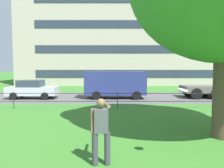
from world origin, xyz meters
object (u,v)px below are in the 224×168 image
at_px(panel_van_far_left, 115,83).
at_px(frisbee, 182,90).
at_px(apartment_building_background, 145,32).
at_px(car_silver_far_right, 32,89).
at_px(person_thrower, 101,129).

bearing_deg(panel_van_far_left, frisbee, -83.38).
distance_m(panel_van_far_left, apartment_building_background, 22.07).
relative_size(car_silver_far_right, apartment_building_background, 0.10).
bearing_deg(panel_van_far_left, person_thrower, -92.62).
height_order(person_thrower, frisbee, frisbee).
bearing_deg(frisbee, apartment_building_background, 83.07).
distance_m(person_thrower, apartment_building_background, 34.10).
bearing_deg(frisbee, car_silver_far_right, 123.81).
bearing_deg(car_silver_far_right, frisbee, -56.19).
bearing_deg(car_silver_far_right, apartment_building_background, 58.64).
relative_size(frisbee, apartment_building_background, 0.01).
xyz_separation_m(person_thrower, apartment_building_background, (6.02, 32.63, 7.87)).
xyz_separation_m(frisbee, apartment_building_background, (3.97, 32.70, 6.84)).
xyz_separation_m(car_silver_far_right, apartment_building_background, (12.33, 20.23, 8.03)).
xyz_separation_m(person_thrower, frisbee, (2.05, -0.07, 1.02)).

